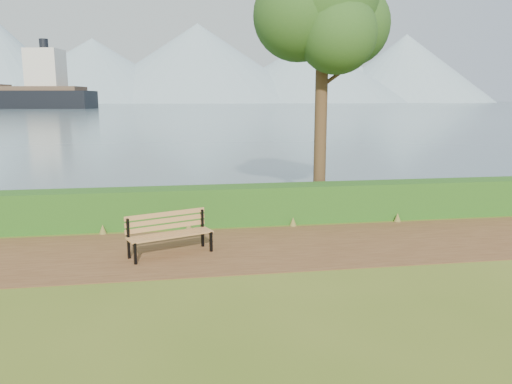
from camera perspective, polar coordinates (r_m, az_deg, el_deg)
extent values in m
plane|color=#4B631C|center=(10.87, -1.47, -6.94)|extent=(140.00, 140.00, 0.00)
cube|color=#54341C|center=(11.15, -1.68, -6.46)|extent=(40.00, 3.40, 0.01)
cube|color=#1B4513|center=(13.24, -3.03, -1.51)|extent=(32.00, 0.85, 1.00)
cube|color=#3F5566|center=(270.29, -9.21, 9.81)|extent=(700.00, 510.00, 0.00)
cone|color=#819BAC|center=(410.00, -18.05, 13.03)|extent=(160.00, 160.00, 48.00)
cone|color=#819BAC|center=(416.74, -6.61, 14.39)|extent=(190.00, 190.00, 62.00)
cone|color=#819BAC|center=(425.68, 5.98, 13.51)|extent=(170.00, 170.00, 50.00)
cone|color=#819BAC|center=(466.75, 16.67, 13.37)|extent=(150.00, 150.00, 58.00)
cone|color=#819BAC|center=(440.58, -10.73, 12.31)|extent=(120.00, 120.00, 35.00)
cone|color=#819BAC|center=(461.15, 10.05, 12.56)|extent=(130.00, 130.00, 40.00)
cube|color=black|center=(10.33, -13.65, -6.90)|extent=(0.07, 0.07, 0.45)
cube|color=black|center=(10.68, -14.39, -5.21)|extent=(0.07, 0.07, 0.86)
cube|color=black|center=(10.48, -14.05, -5.55)|extent=(0.23, 0.50, 0.05)
cube|color=black|center=(10.90, -5.16, -5.70)|extent=(0.07, 0.07, 0.45)
cube|color=black|center=(11.23, -6.15, -4.15)|extent=(0.07, 0.07, 0.86)
cube|color=black|center=(11.04, -5.67, -4.45)|extent=(0.23, 0.50, 0.05)
cube|color=#9C643C|center=(10.55, -9.38, -5.09)|extent=(1.71, 0.73, 0.03)
cube|color=#9C643C|center=(10.66, -9.63, -4.93)|extent=(1.71, 0.73, 0.03)
cube|color=#9C643C|center=(10.78, -9.87, -4.77)|extent=(1.71, 0.73, 0.03)
cube|color=#9C643C|center=(10.89, -10.11, -4.61)|extent=(1.71, 0.73, 0.03)
cube|color=#9C643C|center=(10.92, -10.24, -3.93)|extent=(1.69, 0.69, 0.10)
cube|color=#9C643C|center=(10.88, -10.26, -3.22)|extent=(1.69, 0.69, 0.10)
cube|color=#9C643C|center=(10.85, -10.29, -2.50)|extent=(1.69, 0.69, 0.10)
cylinder|color=#362416|center=(14.51, 7.46, 10.21)|extent=(0.36, 0.36, 6.39)
sphere|color=#1C4416|center=(14.73, 7.72, 20.61)|extent=(3.02, 3.02, 3.02)
sphere|color=#1C4416|center=(15.08, 10.60, 18.25)|extent=(2.31, 2.31, 2.31)
sphere|color=#1C4416|center=(14.39, 4.88, 19.48)|extent=(2.49, 2.49, 2.49)
sphere|color=#1C4416|center=(14.05, 9.26, 17.40)|extent=(2.13, 2.13, 2.13)
cylinder|color=#362416|center=(14.64, 9.06, 12.95)|extent=(0.93, 0.11, 0.70)
cylinder|color=#362416|center=(14.53, 6.08, 14.79)|extent=(0.72, 0.34, 0.64)
cube|color=beige|center=(178.94, -22.91, 12.81)|extent=(11.90, 11.22, 12.57)
cylinder|color=black|center=(179.48, -23.09, 15.17)|extent=(2.74, 2.74, 4.00)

